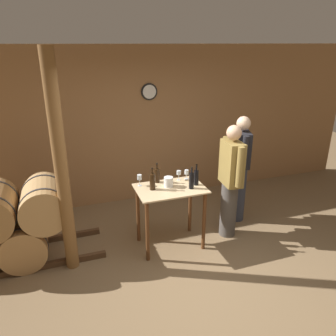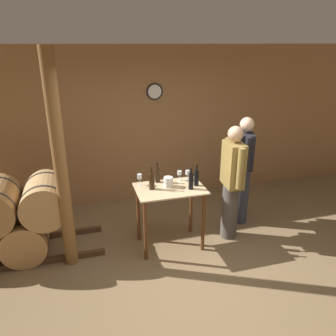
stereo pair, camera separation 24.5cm
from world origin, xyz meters
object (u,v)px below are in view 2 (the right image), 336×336
(ice_bucket, at_px, (168,182))
(wine_bottle_right, at_px, (196,178))
(wine_glass_near_left, at_px, (140,177))
(wooden_post, at_px, (60,167))
(wine_bottle_center, at_px, (191,181))
(wine_bottle_left, at_px, (158,175))
(wine_glass_near_center, at_px, (180,173))
(person_host, at_px, (232,181))
(person_visitor_with_scarf, at_px, (243,169))
(wine_bottle_far_left, at_px, (152,181))
(wine_glass_near_right, at_px, (187,173))

(ice_bucket, bearing_deg, wine_bottle_right, -9.58)
(wine_glass_near_left, bearing_deg, ice_bucket, -23.68)
(wooden_post, relative_size, ice_bucket, 19.60)
(wooden_post, height_order, wine_bottle_center, wooden_post)
(wine_bottle_left, relative_size, wine_glass_near_left, 1.78)
(wine_bottle_left, xyz_separation_m, wine_glass_near_center, (0.31, -0.02, -0.00))
(wine_glass_near_center, bearing_deg, wine_bottle_right, -54.89)
(wine_bottle_right, distance_m, person_host, 0.55)
(wine_bottle_right, bearing_deg, person_visitor_with_scarf, 21.59)
(person_host, bearing_deg, wine_bottle_right, 179.64)
(wooden_post, distance_m, wine_bottle_far_left, 1.17)
(ice_bucket, height_order, person_host, person_host)
(wine_bottle_far_left, xyz_separation_m, wine_bottle_right, (0.61, -0.05, -0.01))
(wine_bottle_left, bearing_deg, wine_glass_near_left, -172.31)
(wine_glass_near_right, bearing_deg, person_host, -22.22)
(person_visitor_with_scarf, bearing_deg, wine_bottle_right, -158.41)
(wine_bottle_left, distance_m, wine_glass_near_center, 0.31)
(wine_glass_near_left, xyz_separation_m, wine_glass_near_center, (0.57, 0.01, -0.01))
(wine_glass_near_center, height_order, person_visitor_with_scarf, person_visitor_with_scarf)
(wooden_post, distance_m, wine_bottle_left, 1.32)
(wine_bottle_right, distance_m, wine_glass_near_center, 0.29)
(wine_bottle_far_left, bearing_deg, person_host, -2.54)
(wine_bottle_right, bearing_deg, wine_glass_near_right, 101.24)
(wine_glass_near_left, distance_m, person_host, 1.30)
(wine_glass_near_center, distance_m, ice_bucket, 0.28)
(wine_bottle_center, distance_m, wine_glass_near_center, 0.33)
(wine_bottle_left, distance_m, person_visitor_with_scarf, 1.38)
(wooden_post, bearing_deg, wine_bottle_center, -2.55)
(wine_glass_near_center, bearing_deg, ice_bucket, -141.24)
(wine_bottle_left, distance_m, wine_bottle_right, 0.54)
(wooden_post, height_order, wine_bottle_left, wooden_post)
(wine_bottle_far_left, bearing_deg, ice_bucket, 4.08)
(wine_bottle_far_left, distance_m, wine_bottle_left, 0.25)
(wine_glass_near_left, height_order, wine_glass_near_right, wine_glass_near_left)
(wine_bottle_far_left, height_order, person_visitor_with_scarf, person_visitor_with_scarf)
(wine_glass_near_left, bearing_deg, wine_bottle_right, -16.72)
(wine_glass_near_center, xyz_separation_m, wine_glass_near_right, (0.12, -0.00, -0.01))
(wine_bottle_center, xyz_separation_m, wine_bottle_right, (0.11, 0.09, -0.01))
(wine_bottle_left, distance_m, wine_bottle_center, 0.51)
(wine_bottle_right, xyz_separation_m, wine_glass_near_center, (-0.17, 0.24, -0.01))
(wooden_post, bearing_deg, wine_bottle_right, 0.59)
(wine_bottle_right, bearing_deg, wine_bottle_center, -140.47)
(wooden_post, relative_size, wine_glass_near_center, 19.14)
(wine_glass_near_center, height_order, wine_glass_near_right, wine_glass_near_center)
(wine_glass_near_left, bearing_deg, wine_bottle_left, 7.69)
(wooden_post, bearing_deg, ice_bucket, 3.47)
(wine_glass_near_right, bearing_deg, wine_bottle_right, -78.76)
(wine_bottle_far_left, bearing_deg, wine_glass_near_right, 18.40)
(wooden_post, height_order, wine_bottle_far_left, wooden_post)
(wine_bottle_right, distance_m, person_visitor_with_scarf, 0.97)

